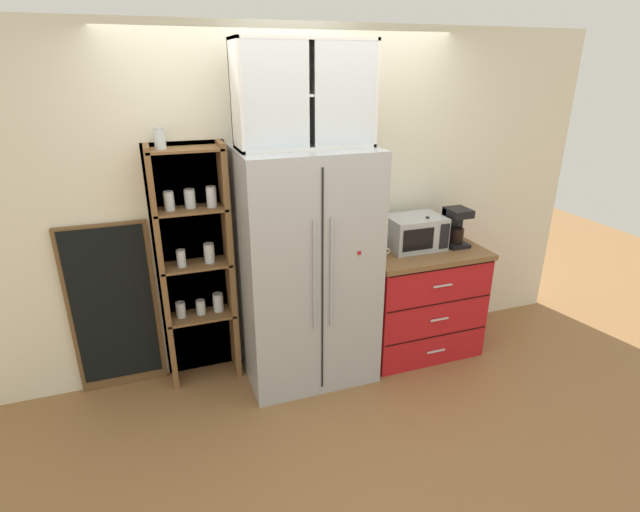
{
  "coord_description": "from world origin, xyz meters",
  "views": [
    {
      "loc": [
        -1.01,
        -3.11,
        2.28
      ],
      "look_at": [
        0.1,
        0.02,
        0.97
      ],
      "focal_mm": 27.39,
      "sensor_mm": 36.0,
      "label": 1
    }
  ],
  "objects_px": {
    "microwave": "(415,232)",
    "refrigerator": "(307,269)",
    "coffee_maker": "(455,226)",
    "bottle_clear": "(426,236)",
    "mug_sage": "(423,244)",
    "mug_cream": "(381,252)",
    "chalkboard_menu": "(114,308)"
  },
  "relations": [
    {
      "from": "coffee_maker",
      "to": "chalkboard_menu",
      "type": "height_order",
      "value": "chalkboard_menu"
    },
    {
      "from": "coffee_maker",
      "to": "bottle_clear",
      "type": "distance_m",
      "value": 0.29
    },
    {
      "from": "refrigerator",
      "to": "microwave",
      "type": "relative_size",
      "value": 4.0
    },
    {
      "from": "refrigerator",
      "to": "coffee_maker",
      "type": "relative_size",
      "value": 5.67
    },
    {
      "from": "coffee_maker",
      "to": "mug_cream",
      "type": "bearing_deg",
      "value": -173.71
    },
    {
      "from": "mug_cream",
      "to": "refrigerator",
      "type": "bearing_deg",
      "value": 175.11
    },
    {
      "from": "mug_sage",
      "to": "microwave",
      "type": "bearing_deg",
      "value": 138.68
    },
    {
      "from": "coffee_maker",
      "to": "mug_sage",
      "type": "relative_size",
      "value": 2.63
    },
    {
      "from": "microwave",
      "to": "chalkboard_menu",
      "type": "xyz_separation_m",
      "value": [
        -2.29,
        0.23,
        -0.39
      ]
    },
    {
      "from": "mug_sage",
      "to": "bottle_clear",
      "type": "height_order",
      "value": "bottle_clear"
    },
    {
      "from": "microwave",
      "to": "refrigerator",
      "type": "bearing_deg",
      "value": -175.74
    },
    {
      "from": "mug_cream",
      "to": "chalkboard_menu",
      "type": "height_order",
      "value": "chalkboard_menu"
    },
    {
      "from": "refrigerator",
      "to": "microwave",
      "type": "bearing_deg",
      "value": 4.26
    },
    {
      "from": "microwave",
      "to": "chalkboard_menu",
      "type": "height_order",
      "value": "chalkboard_menu"
    },
    {
      "from": "refrigerator",
      "to": "microwave",
      "type": "xyz_separation_m",
      "value": [
        0.92,
        0.07,
        0.16
      ]
    },
    {
      "from": "mug_cream",
      "to": "microwave",
      "type": "bearing_deg",
      "value": 18.74
    },
    {
      "from": "microwave",
      "to": "mug_cream",
      "type": "xyz_separation_m",
      "value": [
        -0.35,
        -0.12,
        -0.08
      ]
    },
    {
      "from": "bottle_clear",
      "to": "refrigerator",
      "type": "bearing_deg",
      "value": 179.36
    },
    {
      "from": "mug_cream",
      "to": "bottle_clear",
      "type": "bearing_deg",
      "value": 5.43
    },
    {
      "from": "coffee_maker",
      "to": "mug_cream",
      "type": "relative_size",
      "value": 2.67
    },
    {
      "from": "coffee_maker",
      "to": "mug_sage",
      "type": "xyz_separation_m",
      "value": [
        -0.28,
        -0.01,
        -0.11
      ]
    },
    {
      "from": "bottle_clear",
      "to": "mug_cream",
      "type": "bearing_deg",
      "value": -174.57
    },
    {
      "from": "chalkboard_menu",
      "to": "coffee_maker",
      "type": "bearing_deg",
      "value": -6.01
    },
    {
      "from": "microwave",
      "to": "mug_cream",
      "type": "bearing_deg",
      "value": -161.26
    },
    {
      "from": "refrigerator",
      "to": "bottle_clear",
      "type": "height_order",
      "value": "refrigerator"
    },
    {
      "from": "mug_cream",
      "to": "bottle_clear",
      "type": "distance_m",
      "value": 0.41
    },
    {
      "from": "bottle_clear",
      "to": "chalkboard_menu",
      "type": "relative_size",
      "value": 0.22
    },
    {
      "from": "mug_sage",
      "to": "chalkboard_menu",
      "type": "distance_m",
      "value": 2.38
    },
    {
      "from": "microwave",
      "to": "bottle_clear",
      "type": "bearing_deg",
      "value": -55.07
    },
    {
      "from": "mug_cream",
      "to": "bottle_clear",
      "type": "xyz_separation_m",
      "value": [
        0.4,
        0.04,
        0.07
      ]
    },
    {
      "from": "mug_sage",
      "to": "chalkboard_menu",
      "type": "xyz_separation_m",
      "value": [
        -2.35,
        0.29,
        -0.3
      ]
    },
    {
      "from": "microwave",
      "to": "coffee_maker",
      "type": "xyz_separation_m",
      "value": [
        0.34,
        -0.04,
        0.03
      ]
    }
  ]
}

